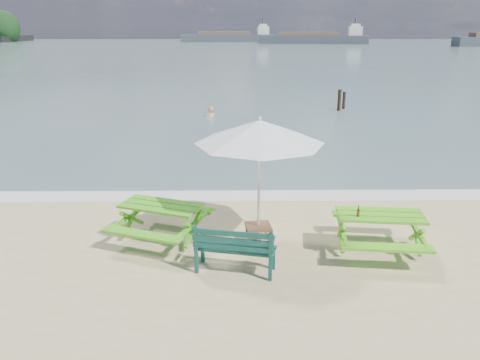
{
  "coord_description": "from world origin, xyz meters",
  "views": [
    {
      "loc": [
        -0.45,
        -7.58,
        4.5
      ],
      "look_at": [
        -0.31,
        3.0,
        1.0
      ],
      "focal_mm": 35.0,
      "sensor_mm": 36.0,
      "label": 1
    }
  ],
  "objects_px": {
    "park_bench": "(235,257)",
    "patio_umbrella": "(260,132)",
    "picnic_table_left": "(162,223)",
    "picnic_table_right": "(379,233)",
    "side_table": "(258,232)",
    "swimmer": "(210,122)",
    "beer_bottle": "(358,213)"
  },
  "relations": [
    {
      "from": "picnic_table_right",
      "to": "side_table",
      "type": "height_order",
      "value": "picnic_table_right"
    },
    {
      "from": "side_table",
      "to": "patio_umbrella",
      "type": "distance_m",
      "value": 2.25
    },
    {
      "from": "beer_bottle",
      "to": "patio_umbrella",
      "type": "bearing_deg",
      "value": 161.0
    },
    {
      "from": "patio_umbrella",
      "to": "swimmer",
      "type": "bearing_deg",
      "value": 96.71
    },
    {
      "from": "patio_umbrella",
      "to": "side_table",
      "type": "bearing_deg",
      "value": -90.0
    },
    {
      "from": "beer_bottle",
      "to": "park_bench",
      "type": "bearing_deg",
      "value": -164.8
    },
    {
      "from": "picnic_table_right",
      "to": "park_bench",
      "type": "xyz_separation_m",
      "value": [
        -2.99,
        -0.8,
        -0.11
      ]
    },
    {
      "from": "picnic_table_right",
      "to": "side_table",
      "type": "relative_size",
      "value": 3.54
    },
    {
      "from": "picnic_table_left",
      "to": "side_table",
      "type": "bearing_deg",
      "value": -1.33
    },
    {
      "from": "picnic_table_left",
      "to": "picnic_table_right",
      "type": "distance_m",
      "value": 4.62
    },
    {
      "from": "picnic_table_right",
      "to": "park_bench",
      "type": "height_order",
      "value": "park_bench"
    },
    {
      "from": "swimmer",
      "to": "park_bench",
      "type": "bearing_deg",
      "value": -85.62
    },
    {
      "from": "picnic_table_right",
      "to": "picnic_table_left",
      "type": "bearing_deg",
      "value": 172.56
    },
    {
      "from": "swimmer",
      "to": "picnic_table_left",
      "type": "bearing_deg",
      "value": -91.37
    },
    {
      "from": "picnic_table_right",
      "to": "park_bench",
      "type": "distance_m",
      "value": 3.09
    },
    {
      "from": "park_bench",
      "to": "side_table",
      "type": "distance_m",
      "value": 1.45
    },
    {
      "from": "picnic_table_right",
      "to": "beer_bottle",
      "type": "distance_m",
      "value": 0.73
    },
    {
      "from": "swimmer",
      "to": "side_table",
      "type": "bearing_deg",
      "value": -83.29
    },
    {
      "from": "picnic_table_right",
      "to": "side_table",
      "type": "distance_m",
      "value": 2.55
    },
    {
      "from": "park_bench",
      "to": "picnic_table_left",
      "type": "bearing_deg",
      "value": 138.74
    },
    {
      "from": "picnic_table_left",
      "to": "beer_bottle",
      "type": "distance_m",
      "value": 4.18
    },
    {
      "from": "patio_umbrella",
      "to": "beer_bottle",
      "type": "relative_size",
      "value": 12.76
    },
    {
      "from": "patio_umbrella",
      "to": "beer_bottle",
      "type": "bearing_deg",
      "value": -19.0
    },
    {
      "from": "picnic_table_right",
      "to": "beer_bottle",
      "type": "relative_size",
      "value": 9.03
    },
    {
      "from": "park_bench",
      "to": "patio_umbrella",
      "type": "relative_size",
      "value": 0.53
    },
    {
      "from": "picnic_table_right",
      "to": "swimmer",
      "type": "bearing_deg",
      "value": 105.31
    },
    {
      "from": "picnic_table_left",
      "to": "picnic_table_right",
      "type": "xyz_separation_m",
      "value": [
        4.59,
        -0.6,
        0.0
      ]
    },
    {
      "from": "park_bench",
      "to": "picnic_table_right",
      "type": "bearing_deg",
      "value": 15.08
    },
    {
      "from": "picnic_table_right",
      "to": "park_bench",
      "type": "bearing_deg",
      "value": -164.92
    },
    {
      "from": "patio_umbrella",
      "to": "beer_bottle",
      "type": "distance_m",
      "value": 2.59
    },
    {
      "from": "picnic_table_left",
      "to": "swimmer",
      "type": "bearing_deg",
      "value": 88.63
    },
    {
      "from": "picnic_table_right",
      "to": "patio_umbrella",
      "type": "height_order",
      "value": "patio_umbrella"
    }
  ]
}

